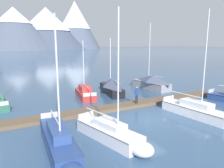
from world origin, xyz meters
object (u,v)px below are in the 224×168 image
sailboat_second_berth (60,145)px  sailboat_mid_dock_starboard (84,92)px  sailboat_end_of_dock (151,82)px  sailboat_mid_dock_port (113,134)px  sailboat_far_berth (111,86)px  sailboat_outer_slip (201,112)px  person_on_dock (137,94)px

sailboat_second_berth → sailboat_mid_dock_starboard: bearing=63.7°
sailboat_second_berth → sailboat_mid_dock_starboard: size_ratio=1.19×
sailboat_end_of_dock → sailboat_mid_dock_starboard: bearing=179.2°
sailboat_mid_dock_port → sailboat_far_berth: sailboat_mid_dock_port is taller
sailboat_second_berth → sailboat_outer_slip: sailboat_outer_slip is taller
sailboat_second_berth → sailboat_outer_slip: 11.87m
sailboat_mid_dock_starboard → sailboat_far_berth: sailboat_far_berth is taller
sailboat_end_of_dock → person_on_dock: sailboat_end_of_dock is taller
sailboat_outer_slip → sailboat_end_of_dock: bearing=72.0°
sailboat_mid_dock_port → person_on_dock: size_ratio=4.79×
sailboat_mid_dock_port → sailboat_outer_slip: sailboat_outer_slip is taller
sailboat_mid_dock_port → person_on_dock: bearing=45.1°
sailboat_second_berth → sailboat_outer_slip: (11.85, 0.51, -0.08)m
sailboat_second_berth → sailboat_mid_dock_port: size_ratio=0.96×
sailboat_second_berth → person_on_dock: bearing=32.8°
sailboat_mid_dock_port → sailboat_mid_dock_starboard: size_ratio=1.25×
sailboat_far_berth → person_on_dock: size_ratio=4.42×
sailboat_mid_dock_starboard → sailboat_outer_slip: (5.88, -11.56, 0.04)m
sailboat_mid_dock_port → sailboat_end_of_dock: size_ratio=0.93×
sailboat_end_of_dock → sailboat_outer_slip: bearing=-108.0°
sailboat_outer_slip → sailboat_end_of_dock: sailboat_end_of_dock is taller
sailboat_mid_dock_starboard → sailboat_far_berth: 3.51m
sailboat_mid_dock_port → sailboat_outer_slip: 8.50m
sailboat_outer_slip → sailboat_end_of_dock: size_ratio=1.00×
sailboat_mid_dock_starboard → sailboat_end_of_dock: size_ratio=0.74×
sailboat_second_berth → sailboat_mid_dock_starboard: sailboat_second_berth is taller
sailboat_mid_dock_starboard → sailboat_outer_slip: size_ratio=0.75×
sailboat_second_berth → person_on_dock: size_ratio=4.57×
sailboat_mid_dock_port → sailboat_mid_dock_starboard: (2.61, 11.97, -0.03)m
sailboat_mid_dock_port → person_on_dock: sailboat_mid_dock_port is taller
sailboat_second_berth → person_on_dock: sailboat_second_berth is taller
sailboat_mid_dock_starboard → sailboat_outer_slip: sailboat_outer_slip is taller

